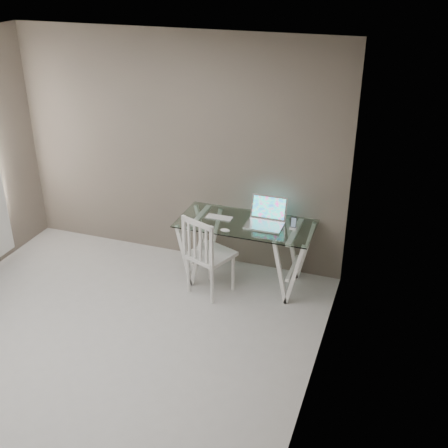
# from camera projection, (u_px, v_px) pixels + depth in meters

# --- Properties ---
(room) EXTENTS (4.50, 4.52, 2.71)m
(room) POSITION_uv_depth(u_px,v_px,m) (57.00, 191.00, 4.47)
(room) COLOR #ADAAA6
(room) RESTS_ON ground
(desk) EXTENTS (1.50, 0.70, 0.75)m
(desk) POSITION_uv_depth(u_px,v_px,m) (245.00, 252.00, 6.31)
(desk) COLOR silver
(desk) RESTS_ON ground
(chair) EXTENTS (0.56, 0.56, 0.95)m
(chair) POSITION_uv_depth(u_px,v_px,m) (206.00, 253.00, 6.01)
(chair) COLOR silver
(chair) RESTS_ON ground
(laptop) EXTENTS (0.40, 0.37, 0.27)m
(laptop) POSITION_uv_depth(u_px,v_px,m) (266.00, 218.00, 6.11)
(laptop) COLOR silver
(laptop) RESTS_ON desk
(keyboard) EXTENTS (0.31, 0.13, 0.01)m
(keyboard) POSITION_uv_depth(u_px,v_px,m) (219.00, 218.00, 6.26)
(keyboard) COLOR silver
(keyboard) RESTS_ON desk
(mouse) EXTENTS (0.11, 0.06, 0.03)m
(mouse) POSITION_uv_depth(u_px,v_px,m) (225.00, 230.00, 5.95)
(mouse) COLOR white
(mouse) RESTS_ON desk
(phone_dock) EXTENTS (0.07, 0.07, 0.13)m
(phone_dock) POSITION_uv_depth(u_px,v_px,m) (293.00, 226.00, 6.00)
(phone_dock) COLOR white
(phone_dock) RESTS_ON desk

